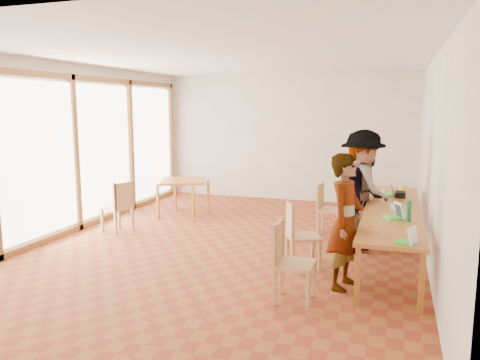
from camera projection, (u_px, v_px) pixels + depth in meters
The scene contains 25 objects.
ground at pixel (230, 245), 7.67m from camera, with size 8.00×8.00×0.00m, color brown.
wall_back at pixel (287, 138), 11.18m from camera, with size 6.00×0.10×3.00m, color #F1E3D0.
wall_front at pixel (59, 202), 3.69m from camera, with size 6.00×0.10×3.00m, color #F1E3D0.
wall_right at pixel (433, 161), 6.49m from camera, with size 0.10×8.00×3.00m, color #F1E3D0.
window_wall at pixel (75, 148), 8.36m from camera, with size 0.10×8.00×3.00m, color white.
ceiling at pixel (230, 55), 7.19m from camera, with size 6.00×8.00×0.04m, color white.
communal_table at pixel (393, 212), 6.92m from camera, with size 0.80×4.00×0.75m.
side_table at pixel (183, 184), 9.63m from camera, with size 0.90×0.90×0.75m.
chair_near at pixel (286, 253), 5.39m from camera, with size 0.44×0.44×0.50m.
chair_mid at pixel (297, 228), 6.49m from camera, with size 0.57×0.57×0.50m.
chair_far at pixel (325, 203), 8.33m from camera, with size 0.45×0.45×0.47m.
chair_empty at pixel (356, 191), 9.11m from camera, with size 0.57×0.57×0.53m.
chair_spare at pixel (120, 201), 8.31m from camera, with size 0.55×0.55×0.50m.
person_near at pixel (346, 222), 5.75m from camera, with size 0.62×0.40×1.69m, color gray.
person_mid at pixel (366, 190), 7.47m from camera, with size 0.89×0.69×1.83m, color gray.
person_far at pixel (362, 190), 7.34m from camera, with size 1.22×0.70×1.89m, color gray.
laptop_near at pixel (409, 239), 5.15m from camera, with size 0.27×0.28×0.19m.
laptop_mid at pixel (396, 214), 6.29m from camera, with size 0.30×0.32×0.22m.
laptop_far at pixel (390, 192), 7.91m from camera, with size 0.26×0.29×0.22m.
yellow_mug at pixel (403, 190), 8.18m from camera, with size 0.12×0.12×0.10m, color yellow.
green_bottle at pixel (409, 211), 6.10m from camera, with size 0.07×0.07×0.28m, color #1C6A3D.
clear_glass at pixel (393, 207), 6.83m from camera, with size 0.07×0.07×0.09m, color silver.
condiment_cup at pixel (384, 191), 8.16m from camera, with size 0.08×0.08×0.06m, color white.
pink_phone at pixel (395, 219), 6.24m from camera, with size 0.05×0.10×0.01m, color #CA355C.
black_pouch at pixel (400, 194), 7.78m from camera, with size 0.16×0.26×0.09m, color black.
Camera 1 is at (2.51, -6.97, 2.25)m, focal length 35.00 mm.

